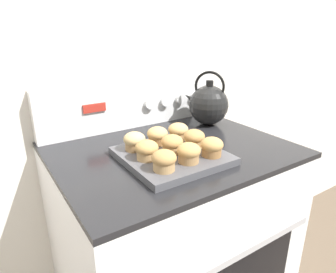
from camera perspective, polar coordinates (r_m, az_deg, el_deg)
The scene contains 14 objects.
wall_back at distance 1.25m, azimuth -8.25°, elevation 16.11°, with size 8.00×0.05×2.40m.
stove_range at distance 1.27m, azimuth 0.59°, elevation -21.08°, with size 0.78×0.65×0.90m.
control_panel at distance 1.23m, azimuth -6.59°, elevation 6.24°, with size 0.77×0.07×0.19m.
muffin_pan at distance 0.94m, azimuth 0.71°, elevation -3.68°, with size 0.30×0.30×0.02m.
muffin_r0_c0 at distance 0.81m, azimuth -0.77°, elevation -4.56°, with size 0.07×0.07×0.06m.
muffin_r0_c1 at distance 0.86m, azimuth 3.97°, elevation -3.11°, with size 0.07×0.07×0.06m.
muffin_r0_c2 at distance 0.91m, azimuth 8.33°, elevation -1.94°, with size 0.07×0.07×0.06m.
muffin_r1_c0 at distance 0.88m, azimuth -4.06°, elevation -2.57°, with size 0.07×0.07×0.06m.
muffin_r1_c1 at distance 0.92m, azimuth 0.78°, elevation -1.44°, with size 0.07×0.07×0.06m.
muffin_r1_c2 at distance 0.97m, azimuth 4.99°, elevation -0.37°, with size 0.07×0.07×0.06m.
muffin_r2_c0 at distance 0.95m, azimuth -6.41°, elevation -0.88°, with size 0.07×0.07×0.06m.
muffin_r2_c1 at distance 0.99m, azimuth -2.02°, elevation 0.19°, with size 0.07×0.07×0.06m.
muffin_r2_c2 at distance 1.03m, azimuth 1.97°, elevation 1.00°, with size 0.07×0.07×0.06m.
tea_kettle at distance 1.26m, azimuth 7.69°, elevation 6.09°, with size 0.16×0.18×0.22m.
Camera 1 is at (-0.53, -0.46, 1.29)m, focal length 32.00 mm.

